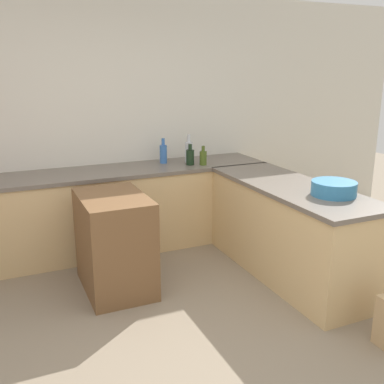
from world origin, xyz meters
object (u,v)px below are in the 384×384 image
object	(u,v)px
water_bottle_blue	(163,153)
wine_bottle_dark	(190,157)
mixing_bowl	(334,188)
olive_oil_bottle	(203,157)
vinegar_bottle_clear	(189,151)
island_table	(115,243)

from	to	relation	value
water_bottle_blue	wine_bottle_dark	distance (m)	0.31
mixing_bowl	wine_bottle_dark	world-z (taller)	wine_bottle_dark
water_bottle_blue	olive_oil_bottle	xyz separation A→B (m)	(0.36, -0.27, -0.03)
wine_bottle_dark	water_bottle_blue	bearing A→B (deg)	138.95
olive_oil_bottle	vinegar_bottle_clear	size ratio (longest dim) A/B	0.66
vinegar_bottle_clear	mixing_bowl	bearing A→B (deg)	-71.94
island_table	vinegar_bottle_clear	xyz separation A→B (m)	(1.12, 0.92, 0.58)
mixing_bowl	water_bottle_blue	bearing A→B (deg)	114.84
water_bottle_blue	vinegar_bottle_clear	size ratio (longest dim) A/B	0.87
vinegar_bottle_clear	wine_bottle_dark	bearing A→B (deg)	-107.49
mixing_bowl	vinegar_bottle_clear	xyz separation A→B (m)	(-0.56, 1.73, 0.07)
water_bottle_blue	olive_oil_bottle	world-z (taller)	water_bottle_blue
wine_bottle_dark	island_table	bearing A→B (deg)	-143.41
wine_bottle_dark	vinegar_bottle_clear	distance (m)	0.13
mixing_bowl	vinegar_bottle_clear	world-z (taller)	vinegar_bottle_clear
olive_oil_bottle	mixing_bowl	bearing A→B (deg)	-72.80
island_table	olive_oil_bottle	world-z (taller)	olive_oil_bottle
island_table	wine_bottle_dark	distance (m)	1.45
water_bottle_blue	olive_oil_bottle	bearing A→B (deg)	-36.95
mixing_bowl	olive_oil_bottle	world-z (taller)	olive_oil_bottle
mixing_bowl	vinegar_bottle_clear	distance (m)	1.82
mixing_bowl	vinegar_bottle_clear	bearing A→B (deg)	108.06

